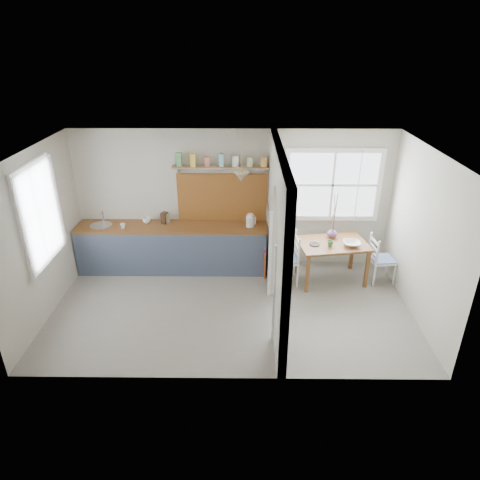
{
  "coord_description": "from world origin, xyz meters",
  "views": [
    {
      "loc": [
        0.2,
        -5.86,
        4.05
      ],
      "look_at": [
        0.13,
        0.38,
        1.06
      ],
      "focal_mm": 32.0,
      "sensor_mm": 36.0,
      "label": 1
    }
  ],
  "objects_px": {
    "dining_table": "(331,261)",
    "chair_right": "(382,259)",
    "kettle": "(250,220)",
    "chair_left": "(286,258)",
    "vase": "(332,232)"
  },
  "relations": [
    {
      "from": "kettle",
      "to": "vase",
      "type": "xyz_separation_m",
      "value": [
        1.48,
        -0.13,
        -0.18
      ]
    },
    {
      "from": "dining_table",
      "to": "kettle",
      "type": "relative_size",
      "value": 4.9
    },
    {
      "from": "chair_right",
      "to": "kettle",
      "type": "xyz_separation_m",
      "value": [
        -2.36,
        0.38,
        0.58
      ]
    },
    {
      "from": "chair_right",
      "to": "vase",
      "type": "distance_m",
      "value": 1.0
    },
    {
      "from": "chair_left",
      "to": "chair_right",
      "type": "relative_size",
      "value": 1.06
    },
    {
      "from": "chair_right",
      "to": "dining_table",
      "type": "bearing_deg",
      "value": 83.24
    },
    {
      "from": "dining_table",
      "to": "chair_right",
      "type": "xyz_separation_m",
      "value": [
        0.91,
        -0.02,
        0.07
      ]
    },
    {
      "from": "dining_table",
      "to": "kettle",
      "type": "xyz_separation_m",
      "value": [
        -1.46,
        0.36,
        0.65
      ]
    },
    {
      "from": "vase",
      "to": "chair_left",
      "type": "bearing_deg",
      "value": -159.95
    },
    {
      "from": "dining_table",
      "to": "chair_left",
      "type": "bearing_deg",
      "value": 176.05
    },
    {
      "from": "chair_left",
      "to": "kettle",
      "type": "bearing_deg",
      "value": -127.03
    },
    {
      "from": "chair_right",
      "to": "kettle",
      "type": "height_order",
      "value": "kettle"
    },
    {
      "from": "kettle",
      "to": "vase",
      "type": "distance_m",
      "value": 1.5
    },
    {
      "from": "chair_left",
      "to": "dining_table",
      "type": "bearing_deg",
      "value": 92.85
    },
    {
      "from": "dining_table",
      "to": "chair_right",
      "type": "bearing_deg",
      "value": -10.66
    }
  ]
}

